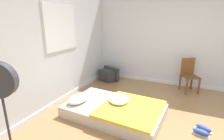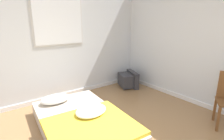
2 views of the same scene
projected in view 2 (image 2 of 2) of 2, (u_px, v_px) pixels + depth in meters
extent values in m
cube|color=silver|center=(38.00, 40.00, 3.41)|extent=(7.29, 0.06, 2.60)
cube|color=white|center=(45.00, 99.00, 3.71)|extent=(7.29, 0.02, 0.09)
cube|color=silver|center=(58.00, 20.00, 3.53)|extent=(1.06, 0.01, 1.06)
cube|color=white|center=(59.00, 20.00, 3.53)|extent=(0.99, 0.01, 0.99)
cube|color=white|center=(224.00, 112.00, 3.18)|extent=(0.02, 7.51, 0.09)
cube|color=beige|center=(82.00, 123.00, 2.73)|extent=(1.29, 1.97, 0.22)
ellipsoid|color=white|center=(55.00, 99.00, 3.16)|extent=(0.55, 0.38, 0.14)
cube|color=yellow|center=(92.00, 127.00, 2.40)|extent=(1.25, 1.18, 0.05)
ellipsoid|color=silver|center=(91.00, 110.00, 2.71)|extent=(0.59, 0.52, 0.11)
cube|color=#333338|center=(126.00, 80.00, 4.51)|extent=(0.42, 0.54, 0.32)
cube|color=#333338|center=(133.00, 79.00, 4.56)|extent=(0.32, 0.58, 0.40)
cube|color=black|center=(135.00, 78.00, 4.57)|extent=(0.17, 0.44, 0.29)
cube|color=brown|center=(218.00, 119.00, 2.66)|extent=(0.05, 0.05, 0.41)
cube|color=brown|center=(215.00, 109.00, 2.96)|extent=(0.05, 0.05, 0.41)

